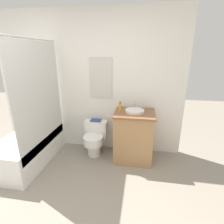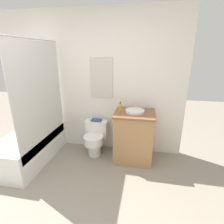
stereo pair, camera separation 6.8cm
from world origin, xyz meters
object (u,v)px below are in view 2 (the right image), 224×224
sink (135,111)px  book_on_tank (96,120)px  toilet (95,137)px  soap_bottle (120,107)px

sink → book_on_tank: 0.77m
toilet → sink: (0.70, -0.02, 0.56)m
sink → soap_bottle: (-0.24, -0.01, 0.05)m
book_on_tank → toilet: bearing=-90.0°
soap_bottle → book_on_tank: bearing=162.2°
sink → book_on_tank: (-0.70, 0.14, -0.27)m
soap_bottle → book_on_tank: (-0.46, 0.15, -0.32)m
toilet → sink: size_ratio=1.72×
sink → book_on_tank: sink is taller
toilet → soap_bottle: (0.46, -0.03, 0.61)m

